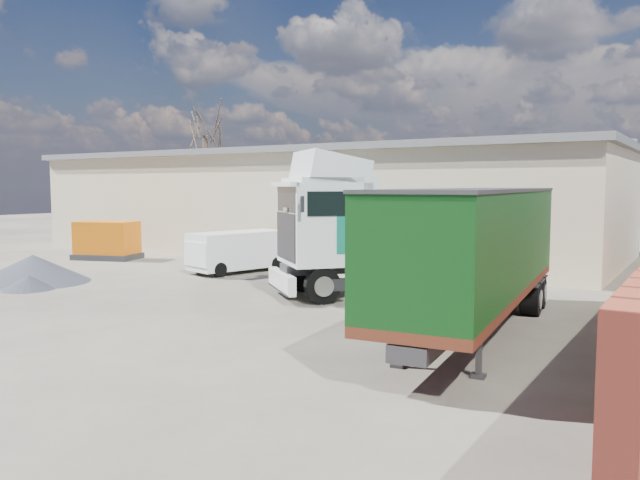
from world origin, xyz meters
The scene contains 8 objects.
ground centered at (0.00, 0.00, 0.00)m, with size 120.00×120.00×0.00m, color #27241F.
warehouse centered at (-6.00, 16.00, 2.66)m, with size 30.60×12.60×5.42m.
bare_tree centered at (-18.00, 20.00, 7.92)m, with size 4.00×4.00×9.60m.
tractor_unit centered at (2.28, 4.69, 1.94)m, with size 6.37×6.80×4.62m.
box_trailer centered at (7.44, 1.75, 2.11)m, with size 3.31×10.58×3.46m.
panel_van centered at (-4.35, 6.89, 0.85)m, with size 2.63×4.32×1.65m.
orange_skip centered at (-12.50, 7.13, 0.79)m, with size 3.34×2.66×1.82m.
gravel_heap centered at (-9.17, 1.09, 0.46)m, with size 5.55×5.37×0.98m.
Camera 1 is at (12.11, -12.56, 3.53)m, focal length 35.00 mm.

